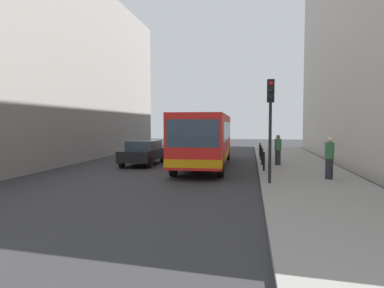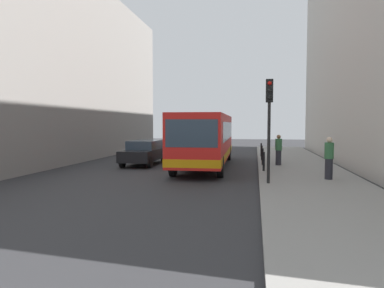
{
  "view_description": "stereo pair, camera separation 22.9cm",
  "coord_description": "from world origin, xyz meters",
  "px_view_note": "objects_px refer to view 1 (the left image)",
  "views": [
    {
      "loc": [
        2.8,
        -16.98,
        2.52
      ],
      "look_at": [
        -0.25,
        1.15,
        1.44
      ],
      "focal_mm": 32.76,
      "sensor_mm": 36.0,
      "label": 1
    },
    {
      "loc": [
        3.02,
        -16.94,
        2.52
      ],
      "look_at": [
        -0.25,
        1.15,
        1.44
      ],
      "focal_mm": 32.76,
      "sensor_mm": 36.0,
      "label": 2
    }
  ],
  "objects_px": {
    "bollard_near": "(264,161)",
    "bollard_mid": "(262,156)",
    "car_beside_bus": "(144,152)",
    "traffic_light": "(270,111)",
    "bollard_farthest": "(260,150)",
    "bollard_far": "(261,153)",
    "pedestrian_mid_sidewalk": "(278,150)",
    "pedestrian_near_signal": "(329,158)",
    "bus": "(206,137)"
  },
  "relations": [
    {
      "from": "bollard_near",
      "to": "bollard_mid",
      "type": "height_order",
      "value": "same"
    },
    {
      "from": "car_beside_bus",
      "to": "traffic_light",
      "type": "bearing_deg",
      "value": 138.79
    },
    {
      "from": "bollard_mid",
      "to": "bollard_farthest",
      "type": "distance_m",
      "value": 5.23
    },
    {
      "from": "traffic_light",
      "to": "bollard_far",
      "type": "relative_size",
      "value": 4.32
    },
    {
      "from": "pedestrian_mid_sidewalk",
      "to": "bollard_near",
      "type": "bearing_deg",
      "value": -65.08
    },
    {
      "from": "bollard_far",
      "to": "pedestrian_mid_sidewalk",
      "type": "distance_m",
      "value": 2.75
    },
    {
      "from": "bollard_far",
      "to": "pedestrian_mid_sidewalk",
      "type": "xyz_separation_m",
      "value": [
        0.88,
        -2.57,
        0.39
      ]
    },
    {
      "from": "bollard_farthest",
      "to": "pedestrian_near_signal",
      "type": "height_order",
      "value": "pedestrian_near_signal"
    },
    {
      "from": "bollard_near",
      "to": "pedestrian_near_signal",
      "type": "xyz_separation_m",
      "value": [
        2.66,
        -2.18,
        0.43
      ]
    },
    {
      "from": "car_beside_bus",
      "to": "pedestrian_near_signal",
      "type": "height_order",
      "value": "pedestrian_near_signal"
    },
    {
      "from": "traffic_light",
      "to": "pedestrian_mid_sidewalk",
      "type": "height_order",
      "value": "traffic_light"
    },
    {
      "from": "bollard_near",
      "to": "bollard_farthest",
      "type": "distance_m",
      "value": 7.85
    },
    {
      "from": "pedestrian_near_signal",
      "to": "pedestrian_mid_sidewalk",
      "type": "bearing_deg",
      "value": -47.75
    },
    {
      "from": "bollard_near",
      "to": "bollard_farthest",
      "type": "height_order",
      "value": "same"
    },
    {
      "from": "car_beside_bus",
      "to": "traffic_light",
      "type": "xyz_separation_m",
      "value": [
        7.19,
        -6.35,
        2.22
      ]
    },
    {
      "from": "bus",
      "to": "pedestrian_near_signal",
      "type": "bearing_deg",
      "value": 140.45
    },
    {
      "from": "car_beside_bus",
      "to": "pedestrian_mid_sidewalk",
      "type": "bearing_deg",
      "value": 179.85
    },
    {
      "from": "bus",
      "to": "car_beside_bus",
      "type": "xyz_separation_m",
      "value": [
        -3.84,
        0.27,
        -0.94
      ]
    },
    {
      "from": "bollard_mid",
      "to": "pedestrian_mid_sidewalk",
      "type": "distance_m",
      "value": 0.97
    },
    {
      "from": "traffic_light",
      "to": "bollard_near",
      "type": "relative_size",
      "value": 4.32
    },
    {
      "from": "traffic_light",
      "to": "car_beside_bus",
      "type": "bearing_deg",
      "value": 138.58
    },
    {
      "from": "bollard_farthest",
      "to": "pedestrian_mid_sidewalk",
      "type": "relative_size",
      "value": 0.55
    },
    {
      "from": "bollard_mid",
      "to": "bollard_far",
      "type": "xyz_separation_m",
      "value": [
        0.0,
        2.62,
        0.0
      ]
    },
    {
      "from": "bollard_mid",
      "to": "pedestrian_mid_sidewalk",
      "type": "relative_size",
      "value": 0.55
    },
    {
      "from": "car_beside_bus",
      "to": "bollard_mid",
      "type": "distance_m",
      "value": 7.1
    },
    {
      "from": "traffic_light",
      "to": "bollard_near",
      "type": "xyz_separation_m",
      "value": [
        -0.1,
        3.64,
        -2.38
      ]
    },
    {
      "from": "car_beside_bus",
      "to": "bollard_near",
      "type": "distance_m",
      "value": 7.6
    },
    {
      "from": "bus",
      "to": "bollard_far",
      "type": "distance_m",
      "value": 4.42
    },
    {
      "from": "pedestrian_near_signal",
      "to": "car_beside_bus",
      "type": "bearing_deg",
      "value": -4.54
    },
    {
      "from": "bollard_far",
      "to": "bollard_farthest",
      "type": "bearing_deg",
      "value": 90.0
    },
    {
      "from": "bus",
      "to": "pedestrian_near_signal",
      "type": "height_order",
      "value": "bus"
    },
    {
      "from": "car_beside_bus",
      "to": "pedestrian_mid_sidewalk",
      "type": "distance_m",
      "value": 7.98
    },
    {
      "from": "pedestrian_near_signal",
      "to": "pedestrian_mid_sidewalk",
      "type": "distance_m",
      "value": 5.16
    },
    {
      "from": "bus",
      "to": "traffic_light",
      "type": "distance_m",
      "value": 7.05
    },
    {
      "from": "bus",
      "to": "bollard_far",
      "type": "relative_size",
      "value": 11.67
    },
    {
      "from": "bollard_farthest",
      "to": "pedestrian_near_signal",
      "type": "xyz_separation_m",
      "value": [
        2.66,
        -10.03,
        0.43
      ]
    },
    {
      "from": "bollard_near",
      "to": "bollard_far",
      "type": "bearing_deg",
      "value": 90.0
    },
    {
      "from": "bus",
      "to": "bollard_near",
      "type": "bearing_deg",
      "value": 141.56
    },
    {
      "from": "traffic_light",
      "to": "pedestrian_near_signal",
      "type": "distance_m",
      "value": 3.53
    },
    {
      "from": "pedestrian_near_signal",
      "to": "bollard_mid",
      "type": "bearing_deg",
      "value": -38.9
    },
    {
      "from": "bollard_mid",
      "to": "bollard_far",
      "type": "distance_m",
      "value": 2.62
    },
    {
      "from": "bollard_mid",
      "to": "pedestrian_near_signal",
      "type": "relative_size",
      "value": 0.53
    },
    {
      "from": "bus",
      "to": "bollard_near",
      "type": "height_order",
      "value": "bus"
    },
    {
      "from": "pedestrian_mid_sidewalk",
      "to": "car_beside_bus",
      "type": "bearing_deg",
      "value": -137.09
    },
    {
      "from": "bus",
      "to": "bollard_farthest",
      "type": "height_order",
      "value": "bus"
    },
    {
      "from": "traffic_light",
      "to": "bollard_mid",
      "type": "distance_m",
      "value": 6.69
    },
    {
      "from": "bollard_mid",
      "to": "bollard_far",
      "type": "relative_size",
      "value": 1.0
    },
    {
      "from": "pedestrian_near_signal",
      "to": "traffic_light",
      "type": "bearing_deg",
      "value": 51.72
    },
    {
      "from": "bollard_farthest",
      "to": "pedestrian_mid_sidewalk",
      "type": "height_order",
      "value": "pedestrian_mid_sidewalk"
    },
    {
      "from": "bollard_far",
      "to": "bollard_farthest",
      "type": "distance_m",
      "value": 2.62
    }
  ]
}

